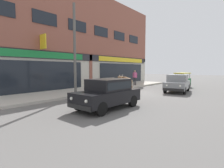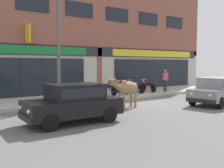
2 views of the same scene
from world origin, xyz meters
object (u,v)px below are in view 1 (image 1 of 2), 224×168
Objects in this scene: motorcycle_0 at (102,84)px; utility_pole at (75,50)px; motorcycle_1 at (110,83)px; pedestrian at (135,76)px; cow at (127,82)px; car_0 at (177,82)px; car_1 at (108,92)px; motorcycle_3 at (124,82)px; auto_rickshaw at (181,81)px; motorcycle_2 at (117,83)px.

utility_pole is at bearing -162.99° from motorcycle_0.
motorcycle_1 is 0.29× the size of utility_pole.
pedestrian is 0.26× the size of utility_pole.
cow reaches higher than car_0.
motorcycle_0 is at bearing 44.64° from car_1.
cow is 1.19× the size of motorcycle_3.
motorcycle_0 is at bearing 116.47° from car_0.
cow is 4.32m from motorcycle_0.
motorcycle_0 is 4.70m from pedestrian.
motorcycle_1 is (2.90, 3.96, -0.45)m from cow.
auto_rickshaw is 1.16× the size of motorcycle_2.
car_1 is 10.94m from pedestrian.
pedestrian reaches higher than motorcycle_2.
motorcycle_3 is at bearing 36.44° from cow.
motorcycle_2 is (2.20, -0.11, 0.00)m from motorcycle_0.
car_1 is 2.02× the size of motorcycle_0.
utility_pole reaches higher than motorcycle_0.
utility_pole is at bearing 161.80° from auto_rickshaw.
motorcycle_1 is 1.03m from motorcycle_2.
motorcycle_3 is at bearing 126.88° from auto_rickshaw.
motorcycle_0 is (-7.07, 4.90, -0.11)m from auto_rickshaw.
auto_rickshaw is at bearing 13.13° from car_0.
auto_rickshaw is at bearing -34.73° from motorcycle_0.
motorcycle_1 is at bearing 1.47° from motorcycle_0.
motorcycle_1 is at bearing 106.39° from car_0.
car_1 is at bearing -155.32° from pedestrian.
utility_pole reaches higher than motorcycle_2.
pedestrian reaches higher than motorcycle_1.
cow reaches higher than motorcycle_0.
motorcycle_0 is 0.30× the size of utility_pole.
car_0 reaches higher than motorcycle_0.
auto_rickshaw is at bearing -59.63° from pedestrian.
motorcycle_2 is (-0.72, 5.76, -0.26)m from car_0.
cow is at bearing 157.38° from car_0.
cow is 1.18× the size of motorcycle_0.
motorcycle_3 is (5.19, 3.83, -0.45)m from cow.
cow is at bearing -126.21° from motorcycle_1.
motorcycle_0 is at bearing 177.15° from motorcycle_2.
pedestrian is at bearing 71.94° from car_0.
utility_pole reaches higher than car_1.
motorcycle_2 is 1.13× the size of pedestrian.
auto_rickshaw is (12.40, 0.37, -0.15)m from car_1.
motorcycle_3 is (1.27, 0.01, 0.00)m from motorcycle_2.
pedestrian is (-2.46, 4.20, 0.49)m from auto_rickshaw.
motorcycle_0 is 5.02m from utility_pole.
car_1 is at bearing -135.36° from motorcycle_0.
cow is 1.20× the size of motorcycle_1.
car_1 is at bearing -140.91° from motorcycle_1.
car_0 is 5.79m from motorcycle_3.
motorcycle_1 is (1.19, 0.03, 0.00)m from motorcycle_0.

